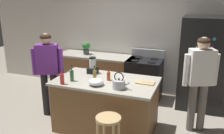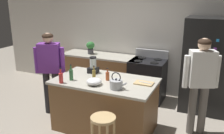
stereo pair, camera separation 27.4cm
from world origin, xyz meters
name	(u,v)px [view 1 (the left image)]	position (x,y,z in m)	size (l,w,h in m)	color
ground_plane	(106,128)	(0.00, 0.00, 0.00)	(14.00, 14.00, 0.00)	#9E9384
back_wall	(136,36)	(0.00, 1.95, 1.35)	(8.00, 0.10, 2.70)	silver
kitchen_island	(106,105)	(0.00, 0.00, 0.46)	(1.73, 0.99, 0.91)	brown
back_counter_run	(99,73)	(-0.80, 1.55, 0.46)	(2.00, 0.64, 0.91)	brown
refrigerator	(203,64)	(1.52, 1.50, 0.95)	(0.90, 0.73, 1.89)	black
stove_range	(144,79)	(0.32, 1.52, 0.47)	(0.76, 0.65, 1.09)	black
person_by_island_left	(48,67)	(-1.23, 0.11, 0.99)	(0.58, 0.35, 1.63)	#26262B
person_by_sink_right	(200,76)	(1.49, 0.50, 1.01)	(0.58, 0.36, 1.66)	#66605B
bar_stool	(108,127)	(0.34, -0.77, 0.52)	(0.36, 0.36, 0.67)	tan
potted_plant	(86,47)	(-1.13, 1.55, 1.09)	(0.20, 0.20, 0.30)	#4C4C51
blender_appliance	(93,67)	(-0.37, 0.28, 1.04)	(0.17, 0.17, 0.30)	black
bottle_vinegar	(95,74)	(-0.20, -0.01, 1.00)	(0.06, 0.06, 0.24)	olive
bottle_soda	(62,79)	(-0.60, -0.41, 1.01)	(0.07, 0.07, 0.26)	red
bottle_cooking_sauce	(109,76)	(0.04, 0.02, 0.99)	(0.06, 0.06, 0.22)	#B24C26
bottle_olive_oil	(72,75)	(-0.52, -0.23, 1.01)	(0.07, 0.07, 0.28)	#2D6638
mixing_bowl	(96,82)	(-0.06, -0.27, 0.97)	(0.25, 0.25, 0.11)	white
tea_kettle	(119,84)	(0.33, -0.28, 0.99)	(0.28, 0.20, 0.27)	#B7BABF
cutting_board	(145,82)	(0.66, 0.11, 0.92)	(0.30, 0.20, 0.02)	tan
chef_knife	(147,82)	(0.68, 0.11, 0.94)	(0.22, 0.03, 0.01)	#B7BABF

